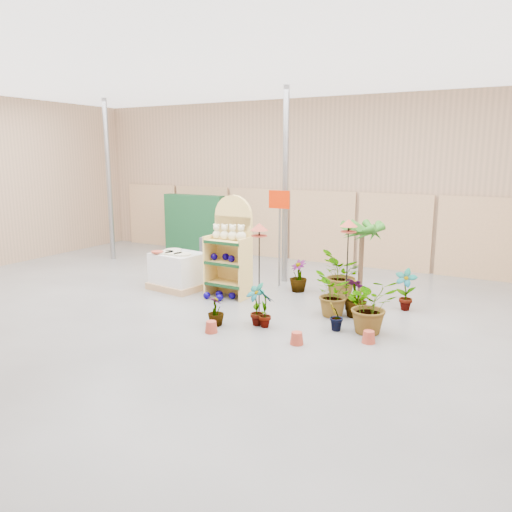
{
  "coord_description": "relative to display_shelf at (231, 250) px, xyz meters",
  "views": [
    {
      "loc": [
        4.9,
        -7.06,
        2.98
      ],
      "look_at": [
        0.3,
        1.5,
        1.0
      ],
      "focal_mm": 35.0,
      "sensor_mm": 36.0,
      "label": 1
    }
  ],
  "objects": [
    {
      "name": "potted_plant_8",
      "position": [
        1.58,
        -1.49,
        -0.62
      ],
      "size": [
        0.45,
        0.44,
        0.72
      ],
      "primitive_type": "imported",
      "rotation": [
        0.0,
        0.0,
        2.45
      ],
      "color": "#246418",
      "rests_on": "ground"
    },
    {
      "name": "potted_plant_11",
      "position": [
        1.15,
        0.95,
        -0.63
      ],
      "size": [
        0.55,
        0.55,
        0.71
      ],
      "primitive_type": "imported",
      "rotation": [
        0.0,
        0.0,
        5.74
      ],
      "color": "#246418",
      "rests_on": "ground"
    },
    {
      "name": "room",
      "position": [
        0.49,
        -0.95,
        1.23
      ],
      "size": [
        15.2,
        12.1,
        4.7
      ],
      "color": "slate",
      "rests_on": "ground"
    },
    {
      "name": "display_shelf",
      "position": [
        0.0,
        0.0,
        0.0
      ],
      "size": [
        0.91,
        0.59,
        2.15
      ],
      "rotation": [
        0.0,
        0.0,
        -0.03
      ],
      "color": "#DFB960",
      "rests_on": "ground"
    },
    {
      "name": "potted_plant_4",
      "position": [
        3.52,
        0.68,
        -0.57
      ],
      "size": [
        0.44,
        0.3,
        0.82
      ],
      "primitive_type": "imported",
      "rotation": [
        0.0,
        0.0,
        6.26
      ],
      "color": "#246418",
      "rests_on": "ground"
    },
    {
      "name": "pallet_stack",
      "position": [
        -1.34,
        -0.12,
        -0.57
      ],
      "size": [
        1.28,
        1.12,
        0.86
      ],
      "rotation": [
        0.0,
        0.0,
        -0.14
      ],
      "color": "tan",
      "rests_on": "ground"
    },
    {
      "name": "palm",
      "position": [
        2.56,
        0.9,
        0.51
      ],
      "size": [
        0.7,
        0.7,
        1.75
      ],
      "color": "brown",
      "rests_on": "ground"
    },
    {
      "name": "bird_table_front",
      "position": [
        1.1,
        -0.82,
        0.63
      ],
      "size": [
        0.34,
        0.34,
        1.74
      ],
      "color": "black",
      "rests_on": "ground"
    },
    {
      "name": "potted_plant_7",
      "position": [
        0.76,
        -1.81,
        -0.72
      ],
      "size": [
        0.39,
        0.39,
        0.53
      ],
      "primitive_type": "imported",
      "rotation": [
        0.0,
        0.0,
        2.77
      ],
      "color": "#246418",
      "rests_on": "ground"
    },
    {
      "name": "bird_table_right",
      "position": [
        2.51,
        0.14,
        0.67
      ],
      "size": [
        0.34,
        0.34,
        1.79
      ],
      "color": "black",
      "rests_on": "ground"
    },
    {
      "name": "teddy_bears",
      "position": [
        0.03,
        -0.1,
        0.38
      ],
      "size": [
        0.8,
        0.21,
        0.34
      ],
      "color": "beige",
      "rests_on": "display_shelf"
    },
    {
      "name": "charcoal_planters",
      "position": [
        -1.23,
        1.19,
        -0.48
      ],
      "size": [
        0.5,
        0.5,
        1.0
      ],
      "color": "#3A3A3F",
      "rests_on": "ground"
    },
    {
      "name": "potted_plant_6",
      "position": [
        2.17,
        0.86,
        -0.47
      ],
      "size": [
        1.09,
        1.16,
        1.03
      ],
      "primitive_type": "imported",
      "rotation": [
        0.0,
        0.0,
        5.08
      ],
      "color": "#246418",
      "rests_on": "ground"
    },
    {
      "name": "potted_plant_3",
      "position": [
        2.8,
        -0.16,
        -0.61
      ],
      "size": [
        0.51,
        0.51,
        0.74
      ],
      "primitive_type": "imported",
      "rotation": [
        0.0,
        0.0,
        2.89
      ],
      "color": "#246418",
      "rests_on": "ground"
    },
    {
      "name": "gazing_balls_floor",
      "position": [
        -0.07,
        -0.4,
        -0.91
      ],
      "size": [
        0.63,
        0.39,
        0.15
      ],
      "color": "#080062",
      "rests_on": "ground"
    },
    {
      "name": "potted_plant_2",
      "position": [
        2.44,
        -0.37,
        -0.54
      ],
      "size": [
        0.96,
        1.01,
        0.88
      ],
      "primitive_type": "imported",
      "rotation": [
        0.0,
        0.0,
        5.15
      ],
      "color": "#246418",
      "rests_on": "ground"
    },
    {
      "name": "potted_plant_10",
      "position": [
        3.27,
        -0.88,
        -0.5
      ],
      "size": [
        1.15,
        1.12,
        0.97
      ],
      "primitive_type": "imported",
      "rotation": [
        0.0,
        0.0,
        0.59
      ],
      "color": "#246418",
      "rests_on": "ground"
    },
    {
      "name": "gazing_balls_shelf",
      "position": [
        0.0,
        -0.12,
        -0.14
      ],
      "size": [
        0.79,
        0.27,
        0.15
      ],
      "color": "#080062",
      "rests_on": "display_shelf"
    },
    {
      "name": "potted_plant_0",
      "position": [
        1.38,
        -1.46,
        -0.6
      ],
      "size": [
        0.49,
        0.43,
        0.77
      ],
      "primitive_type": "imported",
      "rotation": [
        0.0,
        0.0,
        5.8
      ],
      "color": "#246418",
      "rests_on": "ground"
    },
    {
      "name": "trellis_stock",
      "position": [
        -3.31,
        3.34,
        -0.08
      ],
      "size": [
        2.0,
        0.3,
        1.8
      ],
      "primitive_type": "cube",
      "color": "#144423",
      "rests_on": "ground"
    },
    {
      "name": "offer_sign",
      "position": [
        0.59,
        1.12,
        0.59
      ],
      "size": [
        0.5,
        0.08,
        2.2
      ],
      "color": "gray",
      "rests_on": "ground"
    },
    {
      "name": "bird_table_back",
      "position": [
        -1.79,
        2.53,
        0.55
      ],
      "size": [
        0.34,
        0.34,
        1.66
      ],
      "color": "black",
      "rests_on": "ground"
    },
    {
      "name": "potted_plant_9",
      "position": [
        2.73,
        -1.08,
        -0.73
      ],
      "size": [
        0.26,
        0.31,
        0.51
      ],
      "primitive_type": "imported",
      "rotation": [
        0.0,
        0.0,
        4.6
      ],
      "color": "#246418",
      "rests_on": "ground"
    }
  ]
}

